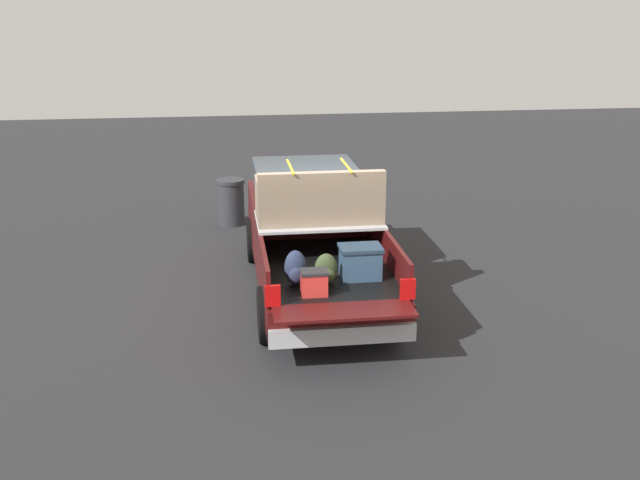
{
  "coord_description": "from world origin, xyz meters",
  "views": [
    {
      "loc": [
        -11.65,
        1.49,
        4.65
      ],
      "look_at": [
        -0.6,
        0.0,
        1.1
      ],
      "focal_mm": 42.91,
      "sensor_mm": 36.0,
      "label": 1
    }
  ],
  "objects": [
    {
      "name": "pickup_truck",
      "position": [
        0.35,
        -0.0,
        0.96
      ],
      "size": [
        6.05,
        2.06,
        2.23
      ],
      "color": "#470F0F",
      "rests_on": "ground_plane"
    },
    {
      "name": "trash_can",
      "position": [
        4.21,
        1.27,
        0.5
      ],
      "size": [
        0.6,
        0.6,
        0.98
      ],
      "color": "#2D2D33",
      "rests_on": "ground_plane"
    },
    {
      "name": "ground_plane",
      "position": [
        0.0,
        0.0,
        0.0
      ],
      "size": [
        40.0,
        40.0,
        0.0
      ],
      "primitive_type": "plane",
      "color": "#262628"
    }
  ]
}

